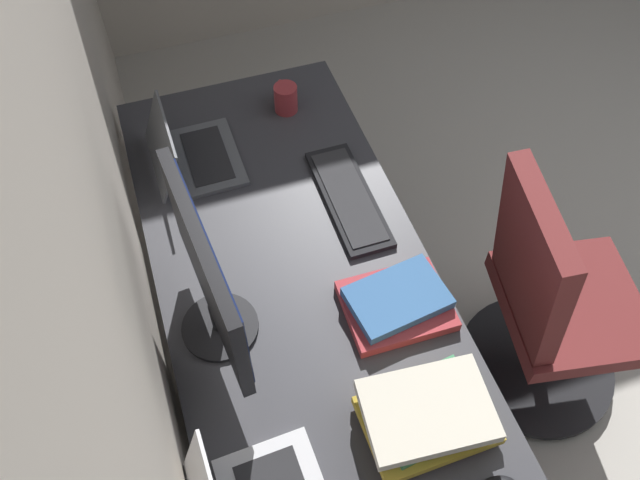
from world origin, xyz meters
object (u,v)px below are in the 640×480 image
Objects in this scene: laptop_leftmost at (189,153)px; coffee_mug at (286,98)px; office_chair at (549,310)px; keyboard_main at (349,198)px; monitor_primary at (208,276)px; book_stack_near at (397,302)px; book_stack_far at (427,415)px; drawer_pedestal at (317,416)px.

laptop_leftmost reaches higher than coffee_mug.
laptop_leftmost is at bearing 53.17° from office_chair.
office_chair reaches higher than laptop_leftmost.
office_chair reaches higher than keyboard_main.
monitor_primary is 4.32× the size of coffee_mug.
book_stack_near is (-0.09, -0.45, -0.22)m from monitor_primary.
book_stack_far is 0.32× the size of office_chair.
monitor_primary reaches higher than drawer_pedestal.
keyboard_main is at bearing -28.68° from drawer_pedestal.
book_stack_near is 2.36× the size of coffee_mug.
laptop_leftmost is 1.23m from office_chair.
book_stack_far reaches higher than keyboard_main.
drawer_pedestal is 2.50× the size of book_stack_near.
book_stack_far is at bearing -160.80° from laptop_leftmost.
coffee_mug is at bearing 34.80° from office_chair.
drawer_pedestal is 0.68m from monitor_primary.
book_stack_near is 0.84m from coffee_mug.
office_chair reaches higher than book_stack_near.
book_stack_far is (-1.00, -0.35, 0.01)m from laptop_leftmost.
drawer_pedestal is at bearing 167.97° from coffee_mug.
drawer_pedestal is 0.80m from office_chair.
drawer_pedestal is 0.53m from book_stack_far.
laptop_leftmost reaches higher than keyboard_main.
coffee_mug is 1.09m from office_chair.
book_stack_near is 0.32m from book_stack_far.
keyboard_main is 0.71m from book_stack_far.
monitor_primary reaches higher than book_stack_far.
monitor_primary is 1.21× the size of keyboard_main.
drawer_pedestal is at bearing 151.32° from keyboard_main.
book_stack_far is (-0.40, -0.39, -0.19)m from monitor_primary.
coffee_mug reaches higher than drawer_pedestal.
coffee_mug is at bearing -12.03° from drawer_pedestal.
book_stack_near is at bearing -176.34° from coffee_mug.
monitor_primary is 0.52× the size of office_chair.
laptop_leftmost reaches higher than book_stack_near.
laptop_leftmost is 0.72× the size of keyboard_main.
drawer_pedestal is at bearing 107.43° from book_stack_near.
monitor_primary is at bearing 78.78° from book_stack_near.
office_chair is at bearing -145.20° from coffee_mug.
keyboard_main is at bearing -172.02° from coffee_mug.
book_stack_near is at bearing 87.92° from office_chair.
monitor_primary is 1.13m from office_chair.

